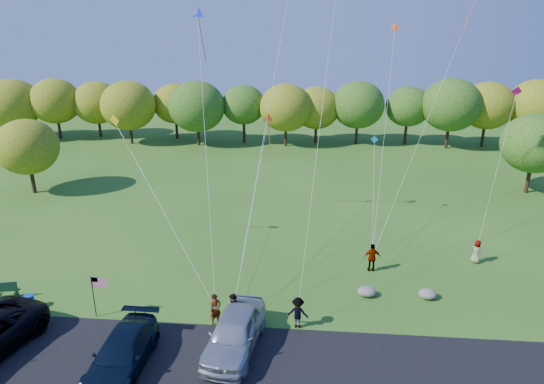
{
  "coord_description": "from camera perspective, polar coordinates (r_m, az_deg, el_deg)",
  "views": [
    {
      "loc": [
        3.91,
        -22.61,
        15.75
      ],
      "look_at": [
        1.43,
        6.0,
        5.19
      ],
      "focal_mm": 32.0,
      "sensor_mm": 36.0,
      "label": 1
    }
  ],
  "objects": [
    {
      "name": "flyer_a",
      "position": [
        26.84,
        -6.66,
        -13.56
      ],
      "size": [
        0.78,
        0.75,
        1.8
      ],
      "primitive_type": "imported",
      "rotation": [
        0.0,
        0.0,
        0.7
      ],
      "color": "#4C4C59",
      "rests_on": "ground"
    },
    {
      "name": "flyer_b",
      "position": [
        26.66,
        -4.53,
        -13.66
      ],
      "size": [
        1.12,
        1.05,
        1.85
      ],
      "primitive_type": "imported",
      "rotation": [
        0.0,
        0.0,
        -0.5
      ],
      "color": "#4C4C59",
      "rests_on": "ground"
    },
    {
      "name": "flag_assembly",
      "position": [
        28.33,
        -19.89,
        -10.47
      ],
      "size": [
        0.92,
        0.6,
        2.5
      ],
      "color": "black",
      "rests_on": "ground"
    },
    {
      "name": "minivan_navy",
      "position": [
        24.84,
        -17.25,
        -17.69
      ],
      "size": [
        2.37,
        5.62,
        1.62
      ],
      "primitive_type": "imported",
      "rotation": [
        0.0,
        0.0,
        -0.02
      ],
      "color": "black",
      "rests_on": "asphalt_lane"
    },
    {
      "name": "boulder_far",
      "position": [
        30.52,
        17.84,
        -11.34
      ],
      "size": [
        1.08,
        0.9,
        0.56
      ],
      "primitive_type": "ellipsoid",
      "color": "gray",
      "rests_on": "ground"
    },
    {
      "name": "ground",
      "position": [
        27.83,
        -4.13,
        -14.34
      ],
      "size": [
        140.0,
        140.0,
        0.0
      ],
      "primitive_type": "plane",
      "color": "#2E5C1A",
      "rests_on": "ground"
    },
    {
      "name": "boulder_near",
      "position": [
        29.86,
        11.08,
        -11.43
      ],
      "size": [
        1.12,
        0.88,
        0.56
      ],
      "primitive_type": "ellipsoid",
      "color": "gray",
      "rests_on": "ground"
    },
    {
      "name": "flyer_c",
      "position": [
        26.49,
        3.06,
        -13.99
      ],
      "size": [
        1.21,
        0.79,
        1.76
      ],
      "primitive_type": "imported",
      "rotation": [
        0.0,
        0.0,
        3.02
      ],
      "color": "#4C4C59",
      "rests_on": "ground"
    },
    {
      "name": "minivan_silver",
      "position": [
        24.9,
        -4.43,
        -16.14
      ],
      "size": [
        2.95,
        5.87,
        1.92
      ],
      "primitive_type": "imported",
      "rotation": [
        0.0,
        0.0,
        -0.12
      ],
      "color": "#B2B6BE",
      "rests_on": "asphalt_lane"
    },
    {
      "name": "treeline",
      "position": [
        59.42,
        0.71,
        9.44
      ],
      "size": [
        76.65,
        27.94,
        7.96
      ],
      "color": "#342113",
      "rests_on": "ground"
    },
    {
      "name": "trash_barrel",
      "position": [
        31.37,
        -26.63,
        -11.47
      ],
      "size": [
        0.55,
        0.55,
        0.82
      ],
      "primitive_type": "cylinder",
      "color": "#0B38B3",
      "rests_on": "ground"
    },
    {
      "name": "asphalt_lane",
      "position": [
        24.67,
        -5.64,
        -19.51
      ],
      "size": [
        44.0,
        6.0,
        0.06
      ],
      "primitive_type": "cube",
      "color": "black",
      "rests_on": "ground"
    },
    {
      "name": "flyer_d",
      "position": [
        32.24,
        11.71,
        -7.57
      ],
      "size": [
        1.17,
        0.6,
        1.92
      ],
      "primitive_type": "imported",
      "rotation": [
        0.0,
        0.0,
        3.26
      ],
      "color": "#4C4C59",
      "rests_on": "ground"
    },
    {
      "name": "park_bench",
      "position": [
        33.02,
        -29.27,
        -9.99
      ],
      "size": [
        1.95,
        0.73,
        1.09
      ],
      "rotation": [
        0.0,
        0.0,
        0.22
      ],
      "color": "#12321C",
      "rests_on": "ground"
    },
    {
      "name": "flyer_e",
      "position": [
        35.41,
        22.93,
        -6.48
      ],
      "size": [
        0.95,
        0.89,
        1.63
      ],
      "primitive_type": "imported",
      "rotation": [
        0.0,
        0.0,
        2.5
      ],
      "color": "#4C4C59",
      "rests_on": "ground"
    }
  ]
}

